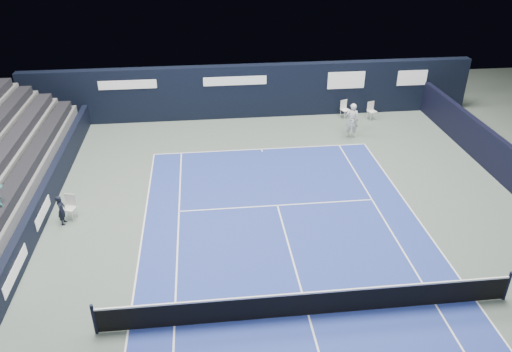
{
  "coord_description": "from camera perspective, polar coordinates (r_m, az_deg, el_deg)",
  "views": [
    {
      "loc": [
        -2.9,
        -11.18,
        11.25
      ],
      "look_at": [
        -0.87,
        6.73,
        1.3
      ],
      "focal_mm": 35.0,
      "sensor_mm": 36.0,
      "label": 1
    }
  ],
  "objects": [
    {
      "name": "tennis_net",
      "position": [
        15.77,
        6.1,
        -14.23
      ],
      "size": [
        12.9,
        0.1,
        1.1
      ],
      "color": "black",
      "rests_on": "ground"
    },
    {
      "name": "side_barrier_left",
      "position": [
        21.24,
        -23.61,
        -3.9
      ],
      "size": [
        0.33,
        22.0,
        1.2
      ],
      "color": "black",
      "rests_on": "ground"
    },
    {
      "name": "back_sponsor_wall",
      "position": [
        29.47,
        -0.45,
        9.7
      ],
      "size": [
        26.0,
        0.63,
        3.1
      ],
      "color": "black",
      "rests_on": "ground"
    },
    {
      "name": "line_judge_chair",
      "position": [
        21.32,
        -20.49,
        -3.12
      ],
      "size": [
        0.57,
        0.56,
        1.04
      ],
      "rotation": [
        0.0,
        0.0,
        -0.29
      ],
      "color": "silver",
      "rests_on": "ground"
    },
    {
      "name": "ground",
      "position": [
        17.57,
        4.65,
        -11.03
      ],
      "size": [
        48.0,
        48.0,
        0.0
      ],
      "primitive_type": "plane",
      "color": "#4C5B52",
      "rests_on": "ground"
    },
    {
      "name": "court_surface",
      "position": [
        16.12,
        6.0,
        -15.54
      ],
      "size": [
        10.97,
        23.77,
        0.01
      ],
      "primitive_type": "cube",
      "color": "navy",
      "rests_on": "ground"
    },
    {
      "name": "folding_chair_back_b",
      "position": [
        30.17,
        13.05,
        7.45
      ],
      "size": [
        0.57,
        0.56,
        1.03
      ],
      "rotation": [
        0.0,
        0.0,
        0.32
      ],
      "color": "silver",
      "rests_on": "ground"
    },
    {
      "name": "tennis_player",
      "position": [
        27.39,
        10.91,
        6.29
      ],
      "size": [
        0.79,
        0.92,
        1.9
      ],
      "color": "silver",
      "rests_on": "ground"
    },
    {
      "name": "line_judge",
      "position": [
        21.04,
        -21.35,
        -3.63
      ],
      "size": [
        0.32,
        0.47,
        1.26
      ],
      "primitive_type": "imported",
      "rotation": [
        0.0,
        0.0,
        1.54
      ],
      "color": "black",
      "rests_on": "ground"
    },
    {
      "name": "folding_chair_back_a",
      "position": [
        30.06,
        10.09,
        7.69
      ],
      "size": [
        0.6,
        0.59,
        1.04
      ],
      "rotation": [
        0.0,
        0.0,
        0.43
      ],
      "color": "white",
      "rests_on": "ground"
    },
    {
      "name": "court_markings",
      "position": [
        16.12,
        6.0,
        -15.52
      ],
      "size": [
        11.03,
        23.83,
        0.0
      ],
      "color": "white",
      "rests_on": "court_surface"
    }
  ]
}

